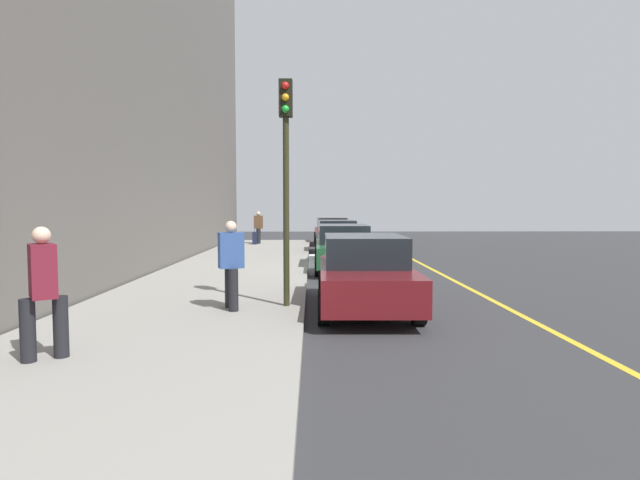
{
  "coord_description": "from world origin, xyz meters",
  "views": [
    {
      "loc": [
        16.79,
        -0.85,
        2.09
      ],
      "look_at": [
        0.38,
        -0.6,
        1.05
      ],
      "focal_mm": 28.92,
      "sensor_mm": 36.0,
      "label": 1
    }
  ],
  "objects": [
    {
      "name": "ground_plane",
      "position": [
        0.0,
        0.0,
        0.0
      ],
      "size": [
        56.0,
        56.0,
        0.0
      ],
      "primitive_type": "plane",
      "color": "#333335"
    },
    {
      "name": "sidewalk",
      "position": [
        0.0,
        -3.3,
        0.07
      ],
      "size": [
        28.0,
        4.6,
        0.15
      ],
      "primitive_type": "cube",
      "color": "gray",
      "rests_on": "ground"
    },
    {
      "name": "building_facade",
      "position": [
        0.0,
        -6.05,
        7.5
      ],
      "size": [
        32.0,
        0.8,
        15.0
      ],
      "primitive_type": "cube",
      "color": "#66605B",
      "rests_on": "ground"
    },
    {
      "name": "lane_stripe_centre",
      "position": [
        0.0,
        3.2,
        0.0
      ],
      "size": [
        28.0,
        0.14,
        0.01
      ],
      "primitive_type": "cube",
      "color": "gold",
      "rests_on": "ground"
    },
    {
      "name": "snow_bank_curb",
      "position": [
        -1.33,
        -0.7,
        0.11
      ],
      "size": [
        4.79,
        0.56,
        0.22
      ],
      "primitive_type": "cube",
      "color": "white",
      "rests_on": "ground"
    },
    {
      "name": "parked_car_red",
      "position": [
        -12.24,
        0.26,
        0.76
      ],
      "size": [
        4.2,
        2.01,
        1.51
      ],
      "color": "black",
      "rests_on": "ground"
    },
    {
      "name": "parked_car_charcoal",
      "position": [
        -6.38,
        0.27,
        0.76
      ],
      "size": [
        4.53,
        1.94,
        1.51
      ],
      "color": "black",
      "rests_on": "ground"
    },
    {
      "name": "parked_car_green",
      "position": [
        -0.33,
        0.19,
        0.76
      ],
      "size": [
        4.78,
        1.93,
        1.51
      ],
      "color": "black",
      "rests_on": "ground"
    },
    {
      "name": "parked_car_maroon",
      "position": [
        6.32,
        0.22,
        0.76
      ],
      "size": [
        4.47,
        1.95,
        1.51
      ],
      "color": "black",
      "rests_on": "ground"
    },
    {
      "name": "pedestrian_burgundy_coat",
      "position": [
        10.27,
        -4.27,
        1.06
      ],
      "size": [
        0.54,
        0.5,
        1.7
      ],
      "color": "black",
      "rests_on": "sidewalk"
    },
    {
      "name": "pedestrian_blue_coat",
      "position": [
        7.05,
        -2.39,
        1.05
      ],
      "size": [
        0.54,
        0.53,
        1.69
      ],
      "color": "black",
      "rests_on": "sidewalk"
    },
    {
      "name": "pedestrian_brown_coat",
      "position": [
        -10.92,
        -3.75,
        1.07
      ],
      "size": [
        0.57,
        0.47,
        1.73
      ],
      "color": "black",
      "rests_on": "sidewalk"
    },
    {
      "name": "traffic_light_pole",
      "position": [
        6.7,
        -1.36,
        3.12
      ],
      "size": [
        0.35,
        0.26,
        4.4
      ],
      "color": "#2D2D19",
      "rests_on": "sidewalk"
    },
    {
      "name": "rolling_suitcase",
      "position": [
        -10.38,
        -3.89,
        0.47
      ],
      "size": [
        0.34,
        0.22,
        1.0
      ],
      "color": "#191E38",
      "rests_on": "sidewalk"
    }
  ]
}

